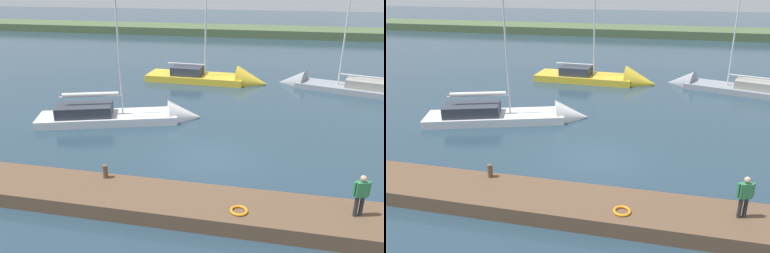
% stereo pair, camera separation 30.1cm
% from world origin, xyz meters
% --- Properties ---
extents(ground_plane, '(200.00, 200.00, 0.00)m').
position_xyz_m(ground_plane, '(0.00, 0.00, 0.00)').
color(ground_plane, '#263D4C').
extents(far_shoreline, '(180.00, 8.00, 2.40)m').
position_xyz_m(far_shoreline, '(0.00, -47.12, 0.00)').
color(far_shoreline, '#4C603D').
rests_on(far_shoreline, ground_plane).
extents(dock_pier, '(25.47, 2.53, 0.62)m').
position_xyz_m(dock_pier, '(0.00, 4.68, 0.31)').
color(dock_pier, brown).
rests_on(dock_pier, ground_plane).
extents(mooring_post_near, '(0.22, 0.22, 0.58)m').
position_xyz_m(mooring_post_near, '(3.82, 3.80, 0.91)').
color(mooring_post_near, brown).
rests_on(mooring_post_near, dock_pier).
extents(life_ring_buoy, '(0.66, 0.66, 0.10)m').
position_xyz_m(life_ring_buoy, '(-1.99, 5.19, 0.67)').
color(life_ring_buoy, orange).
rests_on(life_ring_buoy, dock_pier).
extents(sailboat_behind_pier, '(10.48, 5.48, 11.13)m').
position_xyz_m(sailboat_behind_pier, '(5.81, -4.63, 0.23)').
color(sailboat_behind_pier, white).
rests_on(sailboat_behind_pier, ground_plane).
extents(sailboat_inner_slip, '(10.68, 3.30, 13.21)m').
position_xyz_m(sailboat_inner_slip, '(1.76, -15.54, 0.21)').
color(sailboat_inner_slip, gold).
rests_on(sailboat_inner_slip, ground_plane).
extents(sailboat_far_right, '(10.08, 5.30, 10.64)m').
position_xyz_m(sailboat_far_right, '(-7.25, -15.39, 0.11)').
color(sailboat_far_right, gray).
rests_on(sailboat_far_right, ground_plane).
extents(person_on_dock, '(0.61, 0.33, 1.62)m').
position_xyz_m(person_on_dock, '(-6.15, 4.55, 1.54)').
color(person_on_dock, '#28282D').
rests_on(person_on_dock, dock_pier).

